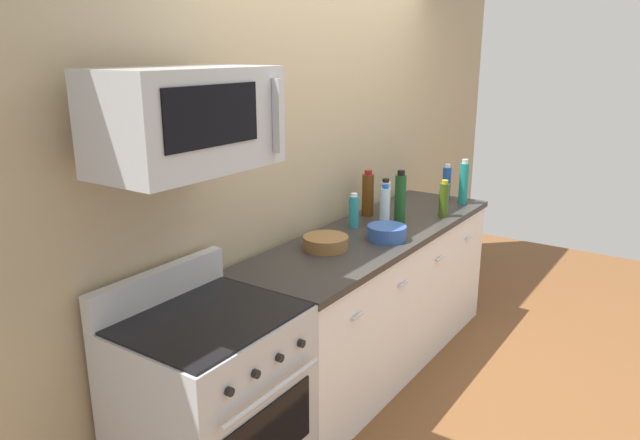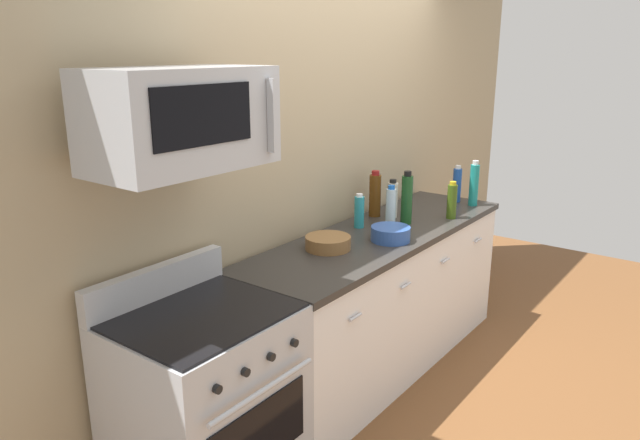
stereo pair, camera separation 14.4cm
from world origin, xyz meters
TOP-DOWN VIEW (x-y plane):
  - ground_plane at (0.00, 0.00)m, footprint 6.39×6.39m
  - back_wall at (0.00, 0.41)m, footprint 5.33×0.10m
  - counter_unit at (0.00, -0.00)m, footprint 2.24×0.66m
  - range_oven at (-1.49, 0.00)m, footprint 0.76×0.69m
  - microwave at (-1.49, 0.05)m, footprint 0.74×0.44m
  - bottle_wine_amber at (0.28, 0.23)m, footprint 0.08×0.08m
  - bottle_sparkling_teal at (0.95, -0.19)m, footprint 0.07×0.07m
  - bottle_dish_soap at (-0.01, 0.16)m, footprint 0.06×0.06m
  - bottle_soda_blue at (0.98, -0.05)m, footprint 0.06×0.06m
  - bottle_vinegar_white at (0.32, 0.12)m, footprint 0.07×0.07m
  - bottle_wine_green at (0.25, -0.03)m, footprint 0.07×0.07m
  - bottle_olive_oil at (0.54, -0.21)m, footprint 0.07×0.07m
  - bottle_water_clear at (0.14, 0.02)m, footprint 0.06×0.06m
  - bowl_blue_mixing at (-0.13, -0.14)m, footprint 0.23×0.23m
  - bowl_wooden_salad at (-0.47, 0.07)m, footprint 0.26×0.26m

SIDE VIEW (x-z plane):
  - ground_plane at x=0.00m, z-range 0.00..0.00m
  - counter_unit at x=0.00m, z-range 0.00..0.92m
  - range_oven at x=-1.49m, z-range -0.07..1.00m
  - bowl_wooden_salad at x=-0.47m, z-range 0.92..1.00m
  - bowl_blue_mixing at x=-0.13m, z-range 0.92..1.01m
  - bottle_dish_soap at x=-0.01m, z-range 0.91..1.13m
  - bottle_olive_oil at x=0.54m, z-range 0.91..1.17m
  - bottle_vinegar_white at x=0.32m, z-range 0.91..1.17m
  - bottle_water_clear at x=0.14m, z-range 0.91..1.18m
  - bottle_soda_blue at x=0.98m, z-range 0.91..1.19m
  - bottle_wine_amber at x=0.28m, z-range 0.91..1.22m
  - bottle_sparkling_teal at x=0.95m, z-range 0.91..1.24m
  - bottle_wine_green at x=0.25m, z-range 0.91..1.26m
  - back_wall at x=0.00m, z-range 0.00..2.70m
  - microwave at x=-1.49m, z-range 1.55..1.95m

